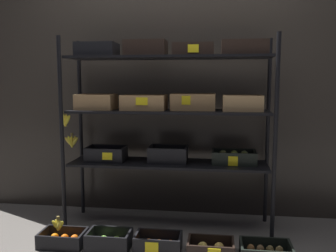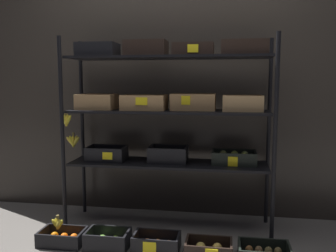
{
  "view_description": "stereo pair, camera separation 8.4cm",
  "coord_description": "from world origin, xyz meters",
  "px_view_note": "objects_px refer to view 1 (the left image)",
  "views": [
    {
      "loc": [
        0.39,
        -2.96,
        1.22
      ],
      "look_at": [
        0.0,
        0.0,
        0.85
      ],
      "focal_mm": 39.31,
      "sensor_mm": 36.0,
      "label": 1
    },
    {
      "loc": [
        0.47,
        -2.95,
        1.22
      ],
      "look_at": [
        0.0,
        0.0,
        0.85
      ],
      "focal_mm": 39.31,
      "sensor_mm": 36.0,
      "label": 2
    }
  ],
  "objects_px": {
    "display_rack": "(169,107)",
    "crate_ground_center_tangerine": "(158,244)",
    "crate_ground_tangerine": "(63,240)",
    "crate_ground_apple_green": "(109,242)",
    "crate_ground_apple_gold": "(211,249)",
    "banana_bunch_loose": "(58,225)"
  },
  "relations": [
    {
      "from": "display_rack",
      "to": "crate_ground_apple_gold",
      "type": "height_order",
      "value": "display_rack"
    },
    {
      "from": "crate_ground_tangerine",
      "to": "crate_ground_apple_green",
      "type": "distance_m",
      "value": 0.36
    },
    {
      "from": "crate_ground_tangerine",
      "to": "crate_ground_center_tangerine",
      "type": "xyz_separation_m",
      "value": [
        0.72,
        0.0,
        0.0
      ]
    },
    {
      "from": "crate_ground_apple_green",
      "to": "crate_ground_apple_gold",
      "type": "height_order",
      "value": "crate_ground_apple_green"
    },
    {
      "from": "crate_ground_center_tangerine",
      "to": "crate_ground_apple_gold",
      "type": "bearing_deg",
      "value": -3.69
    },
    {
      "from": "crate_ground_tangerine",
      "to": "crate_ground_apple_gold",
      "type": "bearing_deg",
      "value": -1.06
    },
    {
      "from": "crate_ground_tangerine",
      "to": "banana_bunch_loose",
      "type": "xyz_separation_m",
      "value": [
        -0.03,
        -0.0,
        0.12
      ]
    },
    {
      "from": "display_rack",
      "to": "crate_ground_apple_gold",
      "type": "distance_m",
      "value": 1.14
    },
    {
      "from": "crate_ground_tangerine",
      "to": "banana_bunch_loose",
      "type": "bearing_deg",
      "value": -175.76
    },
    {
      "from": "crate_ground_apple_green",
      "to": "banana_bunch_loose",
      "type": "distance_m",
      "value": 0.41
    },
    {
      "from": "crate_ground_tangerine",
      "to": "crate_ground_apple_gold",
      "type": "xyz_separation_m",
      "value": [
        1.1,
        -0.02,
        0.0
      ]
    },
    {
      "from": "crate_ground_apple_green",
      "to": "crate_ground_apple_gold",
      "type": "xyz_separation_m",
      "value": [
        0.74,
        -0.01,
        -0.01
      ]
    },
    {
      "from": "crate_ground_tangerine",
      "to": "crate_ground_apple_gold",
      "type": "relative_size",
      "value": 1.02
    },
    {
      "from": "banana_bunch_loose",
      "to": "crate_ground_center_tangerine",
      "type": "bearing_deg",
      "value": 0.49
    },
    {
      "from": "crate_ground_apple_gold",
      "to": "banana_bunch_loose",
      "type": "distance_m",
      "value": 1.13
    },
    {
      "from": "crate_ground_apple_green",
      "to": "display_rack",
      "type": "bearing_deg",
      "value": 52.74
    },
    {
      "from": "crate_ground_apple_green",
      "to": "banana_bunch_loose",
      "type": "relative_size",
      "value": 2.76
    },
    {
      "from": "display_rack",
      "to": "banana_bunch_loose",
      "type": "relative_size",
      "value": 15.72
    },
    {
      "from": "crate_ground_center_tangerine",
      "to": "crate_ground_apple_gold",
      "type": "relative_size",
      "value": 1.03
    },
    {
      "from": "crate_ground_tangerine",
      "to": "crate_ground_apple_green",
      "type": "relative_size",
      "value": 1.06
    },
    {
      "from": "display_rack",
      "to": "crate_ground_center_tangerine",
      "type": "bearing_deg",
      "value": -91.6
    },
    {
      "from": "display_rack",
      "to": "crate_ground_apple_green",
      "type": "distance_m",
      "value": 1.14
    }
  ]
}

